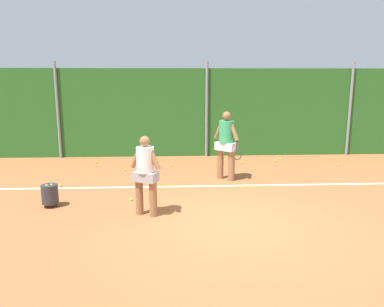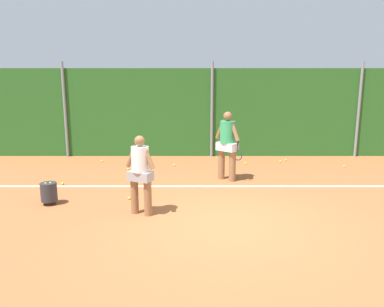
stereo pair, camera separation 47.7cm
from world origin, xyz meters
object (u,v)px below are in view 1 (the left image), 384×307
object	(u,v)px
player_foreground_near	(146,171)
player_midcourt	(226,142)
ball_hopper	(50,194)
tennis_ball_5	(275,160)
tennis_ball_2	(338,164)
tennis_ball_0	(97,162)
tennis_ball_3	(171,165)
tennis_ball_1	(280,159)
tennis_ball_4	(125,170)
tennis_ball_8	(61,185)
tennis_ball_7	(131,199)
tennis_ball_6	(241,163)

from	to	relation	value
player_foreground_near	player_midcourt	bearing A→B (deg)	-101.99
ball_hopper	tennis_ball_5	distance (m)	7.52
player_foreground_near	ball_hopper	world-z (taller)	player_foreground_near
tennis_ball_2	tennis_ball_5	world-z (taller)	same
ball_hopper	tennis_ball_0	world-z (taller)	ball_hopper
tennis_ball_3	tennis_ball_5	xyz separation A→B (m)	(3.56, 0.52, 0.00)
tennis_ball_1	tennis_ball_4	world-z (taller)	same
tennis_ball_5	tennis_ball_8	world-z (taller)	same
tennis_ball_1	tennis_ball_7	world-z (taller)	same
player_midcourt	tennis_ball_0	bearing A→B (deg)	-167.75
tennis_ball_1	tennis_ball_2	bearing A→B (deg)	-28.24
ball_hopper	tennis_ball_3	bearing A→B (deg)	54.51
tennis_ball_2	tennis_ball_5	xyz separation A→B (m)	(-1.90, 0.66, 0.00)
tennis_ball_0	tennis_ball_8	world-z (taller)	same
player_midcourt	tennis_ball_6	distance (m)	2.31
player_foreground_near	tennis_ball_0	bearing A→B (deg)	-42.40
ball_hopper	tennis_ball_6	size ratio (longest dim) A/B	7.78
player_midcourt	tennis_ball_3	bearing A→B (deg)	173.96
tennis_ball_0	tennis_ball_4	bearing A→B (deg)	-46.07
tennis_ball_1	player_foreground_near	bearing A→B (deg)	-130.17
tennis_ball_2	player_foreground_near	bearing A→B (deg)	-144.84
tennis_ball_7	tennis_ball_5	bearing A→B (deg)	41.18
tennis_ball_4	tennis_ball_7	size ratio (longest dim) A/B	1.00
player_foreground_near	tennis_ball_7	world-z (taller)	player_foreground_near
tennis_ball_6	tennis_ball_7	xyz separation A→B (m)	(-3.25, -3.62, 0.00)
player_foreground_near	tennis_ball_4	world-z (taller)	player_foreground_near
player_midcourt	tennis_ball_2	distance (m)	4.33
ball_hopper	tennis_ball_6	world-z (taller)	ball_hopper
tennis_ball_8	tennis_ball_4	bearing A→B (deg)	47.07
tennis_ball_5	tennis_ball_3	bearing A→B (deg)	-171.65
tennis_ball_8	tennis_ball_3	bearing A→B (deg)	36.62
player_foreground_near	ball_hopper	xyz separation A→B (m)	(-2.16, 0.62, -0.64)
tennis_ball_7	tennis_ball_3	bearing A→B (deg)	74.98
tennis_ball_6	tennis_ball_5	bearing A→B (deg)	13.21
tennis_ball_5	tennis_ball_7	bearing A→B (deg)	-138.82
player_midcourt	tennis_ball_3	xyz separation A→B (m)	(-1.54, 1.67, -1.04)
player_foreground_near	tennis_ball_1	xyz separation A→B (m)	(4.29, 5.08, -0.90)
tennis_ball_1	ball_hopper	bearing A→B (deg)	-145.31
tennis_ball_1	tennis_ball_7	distance (m)	6.26
player_foreground_near	tennis_ball_4	xyz separation A→B (m)	(-0.92, 3.77, -0.90)
ball_hopper	tennis_ball_8	distance (m)	1.60
ball_hopper	tennis_ball_6	distance (m)	6.36
tennis_ball_4	tennis_ball_8	size ratio (longest dim) A/B	1.00
player_foreground_near	tennis_ball_4	bearing A→B (deg)	-50.97
tennis_ball_7	tennis_ball_8	bearing A→B (deg)	148.15
tennis_ball_2	tennis_ball_3	bearing A→B (deg)	178.52
ball_hopper	tennis_ball_3	size ratio (longest dim) A/B	7.78
tennis_ball_2	tennis_ball_5	distance (m)	2.01
tennis_ball_0	tennis_ball_6	bearing A→B (deg)	-3.98
player_foreground_near	tennis_ball_2	bearing A→B (deg)	-119.56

